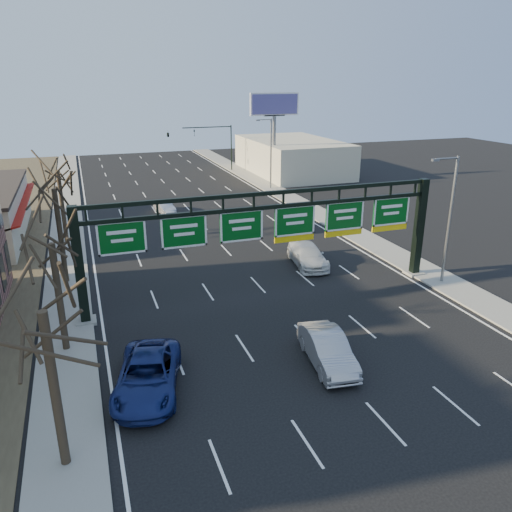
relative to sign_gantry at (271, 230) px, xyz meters
name	(u,v)px	position (x,y,z in m)	size (l,w,h in m)	color
ground	(321,354)	(-0.16, -8.00, -4.63)	(160.00, 160.00, 0.00)	black
sidewalk_left	(67,259)	(-12.96, 12.00, -4.57)	(3.00, 120.00, 0.12)	gray
sidewalk_right	(347,229)	(12.64, 12.00, -4.57)	(3.00, 120.00, 0.12)	gray
lane_markings	(220,243)	(-0.16, 12.00, -4.62)	(21.60, 120.00, 0.01)	white
sign_gantry	(271,230)	(0.00, 0.00, 0.00)	(24.60, 1.20, 7.20)	black
building_right_distant	(292,156)	(19.84, 42.00, -2.13)	(12.00, 20.00, 5.00)	#BCB59B
tree_near	(38,283)	(-12.96, -12.00, 2.86)	(3.60, 3.60, 8.86)	black
tree_gantry	(48,223)	(-12.96, -3.00, 2.48)	(3.60, 3.60, 8.48)	black
tree_mid	(52,174)	(-12.96, 7.00, 3.23)	(3.60, 3.60, 9.24)	black
tree_far	(56,158)	(-12.96, 17.00, 2.86)	(3.60, 3.60, 8.86)	black
streetlight_near	(449,214)	(12.31, -2.00, 0.45)	(2.15, 0.22, 9.00)	slate
streetlight_far	(270,150)	(12.31, 32.00, 0.45)	(2.15, 0.22, 9.00)	slate
billboard_right	(274,115)	(14.84, 36.98, 4.43)	(7.00, 0.50, 12.00)	slate
traffic_signal_mast	(192,137)	(5.53, 47.00, 0.87)	(10.16, 0.54, 7.00)	black
car_blue_suv	(148,375)	(-9.31, -8.26, -3.79)	(2.78, 6.03, 1.68)	navy
car_silver_sedan	(327,349)	(-0.33, -8.95, -3.79)	(1.77, 5.08, 1.67)	#A5A4A9
car_white_wagon	(307,255)	(4.88, 4.52, -3.82)	(2.25, 5.55, 1.61)	silver
car_grey_far	(292,221)	(7.70, 14.04, -3.89)	(1.74, 4.33, 1.47)	#3F4244
car_silver_distant	(164,207)	(-2.92, 24.29, -3.96)	(1.42, 4.08, 1.34)	#B8B8BD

